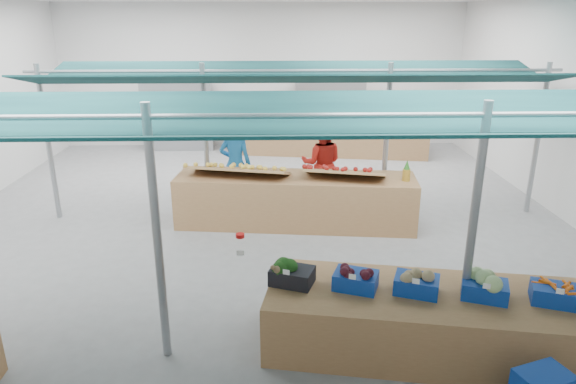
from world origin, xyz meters
name	(u,v)px	position (x,y,z in m)	size (l,w,h in m)	color
floor	(259,224)	(0.00, 0.00, 0.00)	(13.00, 13.00, 0.00)	slate
hall	(258,77)	(0.00, 1.44, 2.65)	(13.00, 13.00, 13.00)	silver
pole_grid	(304,157)	(0.75, -1.75, 1.81)	(10.00, 4.60, 3.00)	gray
awnings	(305,92)	(0.75, -1.75, 2.78)	(9.50, 7.08, 0.30)	#0A272D
back_shelving_left	(178,116)	(-2.50, 6.00, 1.00)	(2.00, 0.50, 2.00)	#B23F33
back_shelving_right	(329,115)	(2.00, 6.00, 1.00)	(2.00, 0.50, 2.00)	#B23F33
veg_counter	(432,322)	(2.15, -4.01, 0.38)	(3.90, 1.30, 0.76)	brown
fruit_counter	(295,200)	(0.71, -0.01, 0.48)	(4.49, 1.07, 0.96)	brown
far_counter	(329,137)	(1.93, 5.31, 0.50)	(5.55, 1.11, 1.00)	brown
vendor_left	(235,164)	(-0.49, 1.09, 0.90)	(0.66, 0.43, 1.80)	#185D9C
vendor_right	(322,163)	(1.31, 1.09, 0.90)	(0.87, 0.68, 1.80)	#A31A14
crate_broccoli	(292,272)	(0.50, -3.71, 0.92)	(0.59, 0.50, 0.35)	black
crate_beets	(356,278)	(1.24, -3.84, 0.89)	(0.59, 0.50, 0.29)	navy
crate_celeriac	(417,281)	(1.94, -3.97, 0.90)	(0.59, 0.50, 0.31)	navy
crate_cabbage	(485,285)	(2.68, -4.10, 0.92)	(0.59, 0.50, 0.35)	navy
crate_carrots	(555,294)	(3.43, -4.24, 0.87)	(0.59, 0.50, 0.29)	navy
sparrow	(276,269)	(0.30, -3.81, 1.01)	(0.12, 0.09, 0.11)	brown
pole_ribbon	(240,237)	(-0.16, -3.05, 1.08)	(0.12, 0.12, 0.28)	#B70E0C
apple_heap_yellow	(238,168)	(-0.37, 0.00, 1.13)	(2.01, 1.11, 0.27)	#997247
apple_heap_red	(344,171)	(1.60, -0.22, 1.13)	(1.62, 1.02, 0.27)	#997247
pineapple	(407,171)	(2.71, -0.35, 1.14)	(0.14, 0.14, 0.39)	#8C6019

